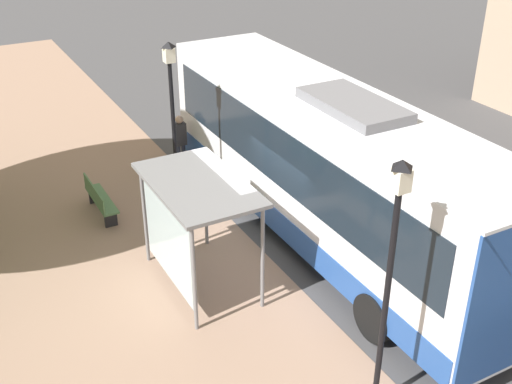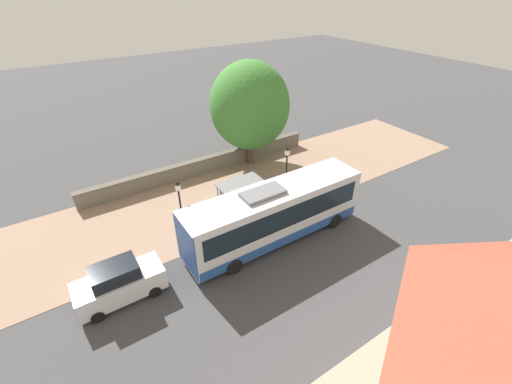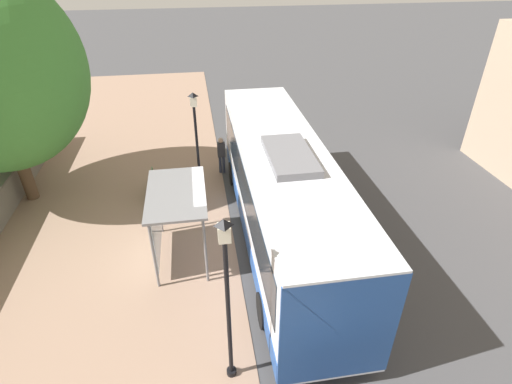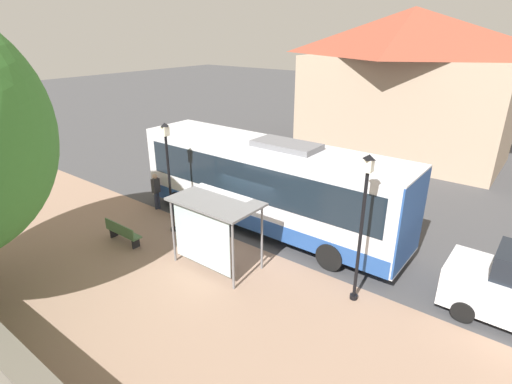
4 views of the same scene
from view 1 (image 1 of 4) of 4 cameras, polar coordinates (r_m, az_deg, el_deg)
The scene contains 8 objects.
ground_plane at distance 15.27m, azimuth 0.76°, elevation -5.47°, with size 120.00×120.00×0.00m, color #424244.
sidewalk_plaza at distance 14.03m, azimuth -15.76°, elevation -10.10°, with size 9.00×44.00×0.02m.
bus at distance 15.02m, azimuth 6.26°, elevation 2.45°, with size 2.69×11.57×3.84m.
bus_shelter at distance 13.20m, azimuth -5.77°, elevation -0.88°, with size 1.79×3.06×2.49m.
pedestrian at distance 18.86m, azimuth -6.75°, elevation 4.74°, with size 0.34×0.23×1.73m.
bench at distance 17.05m, azimuth -13.74°, elevation -0.60°, with size 0.40×1.77×0.88m.
street_lamp_near at distance 15.94m, azimuth -7.39°, elevation 6.68°, with size 0.28×0.28×4.53m.
street_lamp_far at distance 10.04m, azimuth 11.77°, elevation -7.09°, with size 0.28×0.28×4.67m.
Camera 1 is at (-6.25, -11.07, 8.45)m, focal length 45.00 mm.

